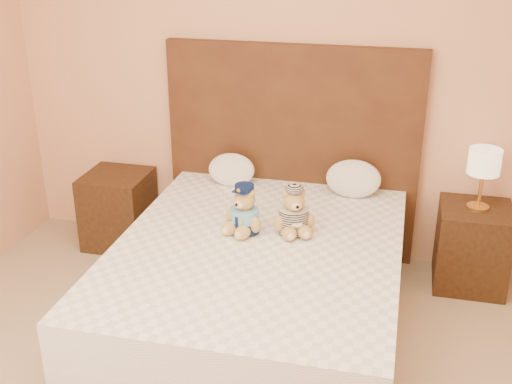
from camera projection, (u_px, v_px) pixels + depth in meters
The scene contains 10 objects.
room_walls at pixel (214, 43), 2.48m from camera, with size 4.04×4.52×2.72m.
bed at pixel (258, 286), 3.75m from camera, with size 1.60×2.00×0.55m.
headboard at pixel (292, 153), 4.46m from camera, with size 1.75×0.08×1.50m, color #4B2B16.
nightstand_left at pixel (119, 209), 4.73m from camera, with size 0.45×0.45×0.55m, color #3D2513.
nightstand_right at pixel (472, 247), 4.19m from camera, with size 0.45×0.45×0.55m, color #3D2513.
lamp at pixel (484, 165), 3.97m from camera, with size 0.20×0.20×0.40m.
teddy_police at pixel (245, 209), 3.73m from camera, with size 0.26×0.24×0.30m, color tan, non-canonical shape.
teddy_prisoner at pixel (294, 211), 3.71m from camera, with size 0.25×0.24×0.28m, color tan, non-canonical shape.
pillow_left at pixel (231, 168), 4.42m from camera, with size 0.33×0.21×0.23m, color white.
pillow_right at pixel (353, 177), 4.23m from camera, with size 0.36×0.23×0.26m, color white.
Camera 1 is at (0.75, -1.94, 2.25)m, focal length 45.00 mm.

